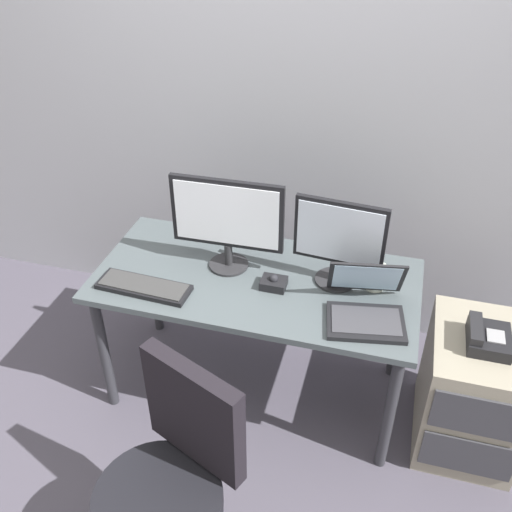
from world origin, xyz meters
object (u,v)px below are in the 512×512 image
monitor_main (227,219)px  keyboard (144,287)px  desk_phone (487,338)px  monitor_side (339,239)px  laptop (366,305)px  coffee_mug (376,277)px  office_chair (172,496)px  trackball_mouse (274,283)px  file_cabinet (471,391)px

monitor_main → keyboard: 0.46m
desk_phone → keyboard: size_ratio=0.48×
monitor_main → monitor_side: (0.49, 0.02, -0.03)m
laptop → coffee_mug: laptop is taller
monitor_side → monitor_main: bearing=-178.2°
monitor_main → coffee_mug: monitor_main is taller
keyboard → coffee_mug: (0.96, 0.28, 0.04)m
office_chair → keyboard: bearing=119.0°
office_chair → monitor_side: monitor_side is taller
coffee_mug → desk_phone: bearing=-14.4°
keyboard → monitor_side: bearing=19.4°
keyboard → trackball_mouse: bearing=17.0°
monitor_main → office_chair: bearing=-84.1°
coffee_mug → laptop: bearing=-96.0°
desk_phone → office_chair: (-1.04, -0.89, -0.20)m
monitor_main → keyboard: (-0.30, -0.26, -0.24)m
monitor_side → laptop: size_ratio=1.08×
desk_phone → coffee_mug: (-0.48, 0.12, 0.13)m
desk_phone → office_chair: size_ratio=0.21×
desk_phone → file_cabinet: bearing=63.2°
desk_phone → monitor_side: 0.72m
trackball_mouse → coffee_mug: coffee_mug is taller
monitor_main → trackball_mouse: size_ratio=4.56×
office_chair → monitor_main: (-0.10, 0.99, 0.53)m
keyboard → coffee_mug: bearing=16.4°
file_cabinet → laptop: 0.69m
desk_phone → keyboard: bearing=-173.6°
file_cabinet → desk_phone: bearing=-116.8°
monitor_side → desk_phone: bearing=-10.1°
laptop → monitor_main: bearing=164.6°
file_cabinet → monitor_side: size_ratio=1.49×
keyboard → office_chair: bearing=-61.0°
office_chair → coffee_mug: 1.20m
file_cabinet → monitor_main: (-1.15, 0.08, 0.65)m
office_chair → file_cabinet: bearing=40.8°
file_cabinet → office_chair: bearing=-139.2°
file_cabinet → monitor_main: bearing=175.8°
monitor_side → office_chair: bearing=-111.1°
desk_phone → laptop: bearing=-171.3°
desk_phone → keyboard: keyboard is taller
keyboard → desk_phone: bearing=6.4°
laptop → coffee_mug: size_ratio=3.34×
file_cabinet → monitor_side: 0.91m
laptop → coffee_mug: bearing=84.0°
desk_phone → monitor_main: (-1.14, 0.10, 0.32)m
monitor_main → laptop: bearing=-15.4°
file_cabinet → coffee_mug: bearing=167.7°
monitor_main → laptop: (0.64, -0.18, -0.20)m
keyboard → laptop: (0.94, 0.09, 0.04)m
desk_phone → laptop: 0.52m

